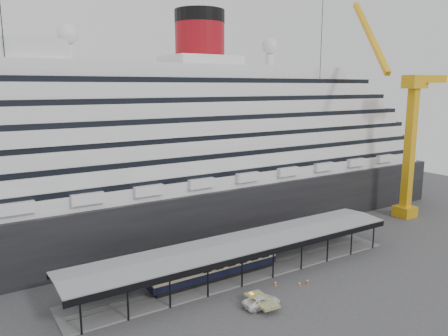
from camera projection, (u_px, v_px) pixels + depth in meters
The scene contains 9 objects.
ground at pixel (261, 284), 64.62m from camera, with size 200.00×200.00×0.00m, color #3C3C3F.
cruise_ship at pixel (166, 139), 87.77m from camera, with size 130.00×30.00×43.90m.
platform_canopy at pixel (242, 258), 68.32m from camera, with size 56.00×9.18×5.30m.
crane_yellow at pixel (406, 128), 94.53m from camera, with size 23.83×18.78×47.60m.
port_truck at pixel (262, 302), 57.96m from camera, with size 2.39×5.17×1.44m, color white.
pullman_carriage at pixel (215, 264), 65.66m from camera, with size 21.33×3.00×20.92m.
traffic_cone_left at pixel (275, 283), 64.15m from camera, with size 0.51×0.51×0.79m.
traffic_cone_mid at pixel (300, 284), 64.07m from camera, with size 0.46×0.46×0.68m.
traffic_cone_right at pixel (307, 281), 64.79m from camera, with size 0.53×0.53×0.79m.
Camera 1 is at (-37.11, -47.87, 28.91)m, focal length 35.00 mm.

